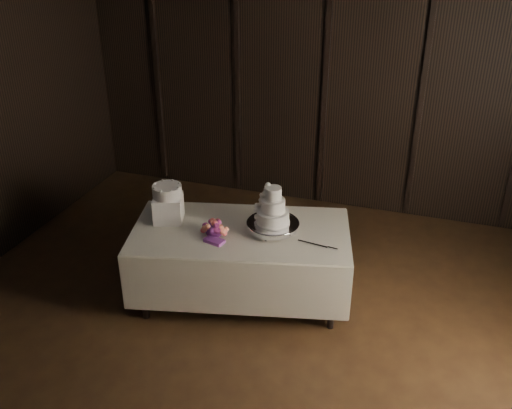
# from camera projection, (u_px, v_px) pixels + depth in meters

# --- Properties ---
(room) EXTENTS (6.08, 7.08, 3.08)m
(room) POSITION_uv_depth(u_px,v_px,m) (214.00, 228.00, 3.77)
(room) COLOR black
(room) RESTS_ON ground
(display_table) EXTENTS (2.18, 1.48, 0.76)m
(display_table) POSITION_uv_depth(u_px,v_px,m) (241.00, 262.00, 5.37)
(display_table) COLOR beige
(display_table) RESTS_ON ground
(cake_stand) EXTENTS (0.52, 0.52, 0.09)m
(cake_stand) POSITION_uv_depth(u_px,v_px,m) (273.00, 227.00, 5.18)
(cake_stand) COLOR silver
(cake_stand) RESTS_ON display_table
(wedding_cake) EXTENTS (0.33, 0.29, 0.35)m
(wedding_cake) POSITION_uv_depth(u_px,v_px,m) (270.00, 209.00, 5.09)
(wedding_cake) COLOR white
(wedding_cake) RESTS_ON cake_stand
(bouquet) EXTENTS (0.37, 0.44, 0.18)m
(bouquet) POSITION_uv_depth(u_px,v_px,m) (214.00, 229.00, 5.11)
(bouquet) COLOR #E55453
(bouquet) RESTS_ON display_table
(box_pedestal) EXTENTS (0.33, 0.33, 0.25)m
(box_pedestal) POSITION_uv_depth(u_px,v_px,m) (168.00, 208.00, 5.33)
(box_pedestal) COLOR white
(box_pedestal) RESTS_ON display_table
(small_cake) EXTENTS (0.33, 0.33, 0.11)m
(small_cake) POSITION_uv_depth(u_px,v_px,m) (167.00, 191.00, 5.25)
(small_cake) COLOR white
(small_cake) RESTS_ON box_pedestal
(cake_knife) EXTENTS (0.37, 0.08, 0.01)m
(cake_knife) POSITION_uv_depth(u_px,v_px,m) (313.00, 244.00, 4.99)
(cake_knife) COLOR silver
(cake_knife) RESTS_ON display_table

